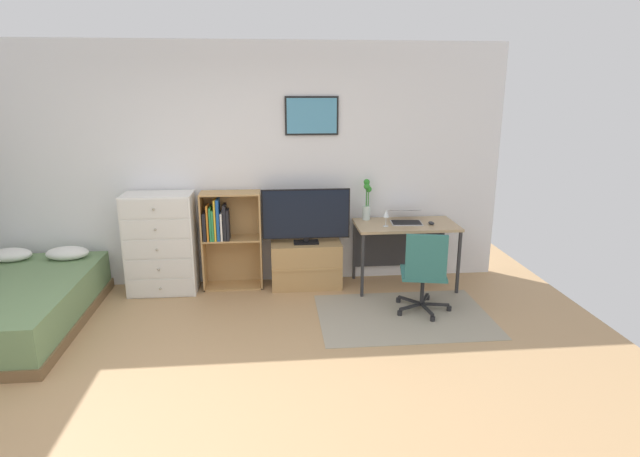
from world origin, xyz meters
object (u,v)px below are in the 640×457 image
object	(u,v)px
dresser	(161,244)
television	(306,216)
computer_mouse	(431,223)
desk	(404,233)
bed	(10,305)
bookshelf	(226,233)
bamboo_vase	(367,201)
office_chair	(424,271)
laptop	(406,217)
tv_stand	(306,264)
wine_glass	(386,214)

from	to	relation	value
dresser	television	xyz separation A→B (m)	(1.59, -0.01, 0.27)
computer_mouse	desk	bearing A→B (deg)	152.16
bed	bookshelf	xyz separation A→B (m)	(1.97, 0.86, 0.41)
desk	bamboo_vase	world-z (taller)	bamboo_vase
office_chair	laptop	size ratio (longest dim) A/B	2.17
computer_mouse	television	bearing A→B (deg)	173.78
bamboo_vase	office_chair	bearing A→B (deg)	-67.58
tv_stand	television	xyz separation A→B (m)	(0.00, -0.02, 0.57)
television	desk	distance (m)	1.14
tv_stand	office_chair	xyz separation A→B (m)	(1.11, -0.88, 0.20)
tv_stand	computer_mouse	xyz separation A→B (m)	(1.38, -0.17, 0.50)
office_chair	bamboo_vase	world-z (taller)	bamboo_vase
desk	laptop	size ratio (longest dim) A/B	2.84
bed	bamboo_vase	bearing A→B (deg)	13.82
tv_stand	desk	size ratio (longest dim) A/B	0.70
bed	office_chair	xyz separation A→B (m)	(3.97, -0.07, 0.24)
bamboo_vase	computer_mouse	bearing A→B (deg)	-22.58
bookshelf	laptop	bearing A→B (deg)	-2.67
dresser	television	world-z (taller)	television
computer_mouse	office_chair	bearing A→B (deg)	-111.10
tv_stand	office_chair	distance (m)	1.43
bed	television	world-z (taller)	television
office_chair	wine_glass	bearing A→B (deg)	121.72
television	dresser	bearing A→B (deg)	179.73
computer_mouse	bamboo_vase	distance (m)	0.76
bamboo_vase	tv_stand	bearing A→B (deg)	-171.24
bookshelf	computer_mouse	world-z (taller)	bookshelf
wine_glass	computer_mouse	bearing A→B (deg)	3.53
bookshelf	office_chair	size ratio (longest dim) A/B	1.28
bed	office_chair	distance (m)	3.98
tv_stand	bamboo_vase	world-z (taller)	bamboo_vase
tv_stand	bed	bearing A→B (deg)	-164.28
laptop	computer_mouse	bearing A→B (deg)	-22.09
dresser	bamboo_vase	distance (m)	2.34
desk	laptop	world-z (taller)	laptop
bookshelf	tv_stand	xyz separation A→B (m)	(0.89, -0.05, -0.38)
bed	desk	xyz separation A→B (m)	(3.97, 0.77, 0.38)
bed	bookshelf	bearing A→B (deg)	23.00
television	office_chair	xyz separation A→B (m)	(1.11, -0.85, -0.37)
television	office_chair	distance (m)	1.45
television	bed	bearing A→B (deg)	-164.70
television	office_chair	world-z (taller)	television
bed	bookshelf	size ratio (longest dim) A/B	1.84
bamboo_vase	bookshelf	bearing A→B (deg)	-178.04
bookshelf	tv_stand	distance (m)	0.97
bookshelf	desk	xyz separation A→B (m)	(2.00, -0.08, -0.03)
tv_stand	bamboo_vase	bearing A→B (deg)	8.76
tv_stand	laptop	xyz separation A→B (m)	(1.12, -0.04, 0.54)
bed	wine_glass	bearing A→B (deg)	8.59
tv_stand	desk	bearing A→B (deg)	-1.56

